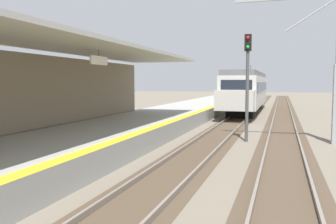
% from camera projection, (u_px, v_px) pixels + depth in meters
% --- Properties ---
extents(station_platform, '(5.00, 80.00, 0.91)m').
position_uv_depth(station_platform, '(131.00, 128.00, 19.29)').
color(station_platform, '#999993').
rests_on(station_platform, ground).
extents(station_building_with_canopy, '(4.85, 24.00, 4.43)m').
position_uv_depth(station_building_with_canopy, '(26.00, 89.00, 13.98)').
color(station_building_with_canopy, '#4C4C4C').
rests_on(station_building_with_canopy, ground).
extents(track_pair_nearest_platform, '(2.34, 120.00, 0.16)m').
position_uv_depth(track_pair_nearest_platform, '(224.00, 130.00, 21.80)').
color(track_pair_nearest_platform, '#4C3D2D').
rests_on(track_pair_nearest_platform, ground).
extents(track_pair_middle, '(2.34, 120.00, 0.16)m').
position_uv_depth(track_pair_middle, '(283.00, 132.00, 20.78)').
color(track_pair_middle, '#4C3D2D').
rests_on(track_pair_middle, ground).
extents(approaching_train, '(2.93, 19.60, 4.76)m').
position_uv_depth(approaching_train, '(247.00, 90.00, 35.23)').
color(approaching_train, silver).
rests_on(approaching_train, ground).
extents(rail_signal_post, '(0.32, 0.34, 5.20)m').
position_uv_depth(rail_signal_post, '(247.00, 76.00, 17.46)').
color(rail_signal_post, '#4C4C4C').
rests_on(rail_signal_post, ground).
extents(catenary_pylon_far_side, '(5.00, 0.40, 7.50)m').
position_uv_depth(catenary_pylon_far_side, '(332.00, 67.00, 16.81)').
color(catenary_pylon_far_side, '#9EA3A8').
rests_on(catenary_pylon_far_side, ground).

